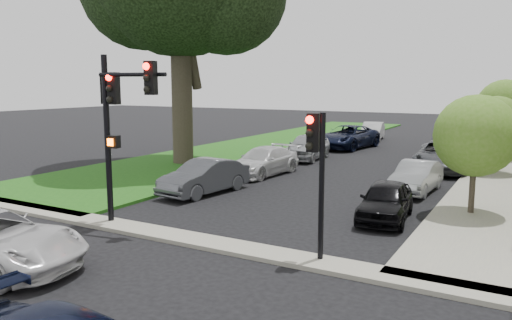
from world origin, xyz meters
The scene contains 19 objects.
ground centered at (0.00, 0.00, 0.00)m, with size 140.00×140.00×0.00m, color black.
grass_strip centered at (-9.00, 24.00, 0.06)m, with size 8.00×44.00×0.12m, color #194C13.
sidewalk_right centered at (6.75, 24.00, 0.06)m, with size 3.50×44.00×0.12m, color gray.
sidewalk_cross centered at (0.00, 2.00, 0.06)m, with size 60.00×1.00×0.12m, color gray.
small_tree_a centered at (6.20, 8.99, 2.75)m, with size 2.76×2.76×4.14m.
small_tree_b centered at (6.20, 17.99, 2.60)m, with size 2.60×2.60×3.91m.
small_tree_c centered at (6.20, 23.81, 3.16)m, with size 3.17×3.17×4.75m.
traffic_signal_main centered at (-3.38, 2.23, 3.70)m, with size 2.63×0.71×5.37m.
traffic_signal_secondary centered at (3.31, 2.19, 2.65)m, with size 0.51×0.41×3.79m.
car_parked_0 centered at (3.77, 7.08, 0.64)m, with size 1.52×3.79×1.29m, color black.
car_parked_1 centered at (3.75, 11.94, 0.65)m, with size 1.37×3.92×1.29m, color #999BA0.
car_parked_2 centered at (3.80, 17.93, 0.78)m, with size 2.58×5.60×1.56m, color #3F4247.
car_parked_3 centered at (3.59, 24.35, 0.73)m, with size 1.72×4.28×1.46m, color maroon.
car_parked_4 centered at (3.74, 28.57, 0.78)m, with size 2.18×5.36×1.56m, color #999BA0.
car_parked_5 centered at (-3.77, 7.37, 0.70)m, with size 1.49×4.26×1.40m, color #3F4247.
car_parked_6 centered at (-3.73, 12.31, 0.69)m, with size 1.92×4.72×1.37m, color silver.
car_parked_7 centered at (-3.92, 18.14, 0.78)m, with size 1.84×4.58×1.56m, color #999BA0.
car_parked_8 centered at (-3.56, 24.34, 0.80)m, with size 2.67×5.79×1.61m, color black.
car_parked_9 centered at (-3.57, 30.45, 0.71)m, with size 1.51×4.32×1.42m, color silver.
Camera 1 is at (7.97, -9.10, 4.47)m, focal length 35.00 mm.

